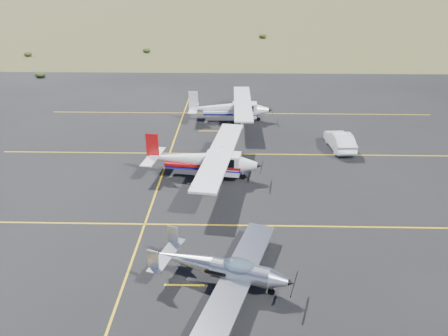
% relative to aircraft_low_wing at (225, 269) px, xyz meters
% --- Properties ---
extents(ground, '(1600.00, 1600.00, 0.00)m').
position_rel_aircraft_low_wing_xyz_m(ground, '(1.00, 3.39, -0.96)').
color(ground, '#383D1C').
rests_on(ground, ground).
extents(apron, '(72.00, 72.00, 0.02)m').
position_rel_aircraft_low_wing_xyz_m(apron, '(1.00, 10.39, -0.96)').
color(apron, black).
rests_on(apron, ground).
extents(aircraft_low_wing, '(6.80, 9.23, 2.02)m').
position_rel_aircraft_low_wing_xyz_m(aircraft_low_wing, '(0.00, 0.00, 0.00)').
color(aircraft_low_wing, silver).
rests_on(aircraft_low_wing, apron).
extents(aircraft_cessna, '(7.57, 12.50, 3.15)m').
position_rel_aircraft_low_wing_xyz_m(aircraft_cessna, '(-1.85, 12.05, 0.44)').
color(aircraft_cessna, silver).
rests_on(aircraft_cessna, apron).
extents(aircraft_plain, '(7.16, 11.94, 3.04)m').
position_rel_aircraft_low_wing_xyz_m(aircraft_plain, '(-0.01, 24.90, 0.38)').
color(aircraft_plain, silver).
rests_on(aircraft_plain, apron).
extents(sedan, '(1.94, 4.68, 1.51)m').
position_rel_aircraft_low_wing_xyz_m(sedan, '(9.38, 17.76, -0.20)').
color(sedan, white).
rests_on(sedan, apron).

